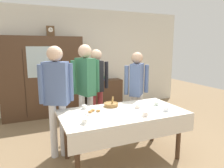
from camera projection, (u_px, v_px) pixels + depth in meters
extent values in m
plane|color=#846B4C|center=(117.00, 152.00, 3.42)|extent=(12.00, 12.00, 0.00)
cube|color=silver|center=(76.00, 60.00, 5.57)|extent=(6.40, 0.10, 2.70)
cylinder|color=#4C3321|center=(77.00, 158.00, 2.55)|extent=(0.07, 0.07, 0.74)
cylinder|color=#4C3321|center=(178.00, 136.00, 3.17)|extent=(0.07, 0.07, 0.74)
cylinder|color=#4C3321|center=(66.00, 136.00, 3.18)|extent=(0.07, 0.07, 0.74)
cylinder|color=#4C3321|center=(153.00, 121.00, 3.79)|extent=(0.07, 0.07, 0.74)
cube|color=silver|center=(123.00, 112.00, 3.10)|extent=(1.86, 0.97, 0.03)
cube|color=silver|center=(139.00, 133.00, 2.69)|extent=(1.86, 0.01, 0.24)
cube|color=#4C3321|center=(43.00, 77.00, 5.02)|extent=(1.91, 0.45, 1.96)
cube|color=silver|center=(43.00, 62.00, 4.74)|extent=(0.69, 0.01, 0.71)
cube|color=black|center=(25.00, 84.00, 4.66)|extent=(0.01, 0.01, 1.57)
cube|color=black|center=(62.00, 82.00, 4.99)|extent=(0.01, 0.01, 1.57)
cube|color=brown|center=(50.00, 31.00, 4.91)|extent=(0.18, 0.10, 0.24)
cylinder|color=white|center=(51.00, 30.00, 4.85)|extent=(0.11, 0.01, 0.11)
cube|color=black|center=(51.00, 29.00, 4.84)|extent=(0.00, 0.00, 0.04)
cube|color=black|center=(52.00, 30.00, 4.85)|extent=(0.05, 0.00, 0.00)
cube|color=#4C3321|center=(104.00, 94.00, 5.79)|extent=(1.00, 0.35, 0.81)
cube|color=#664C7A|center=(104.00, 79.00, 5.72)|extent=(0.16, 0.18, 0.03)
cube|color=#2D5184|center=(104.00, 78.00, 5.71)|extent=(0.16, 0.20, 0.03)
cube|color=#3D754C|center=(104.00, 77.00, 5.70)|extent=(0.14, 0.20, 0.04)
cylinder|color=white|center=(137.00, 108.00, 3.26)|extent=(0.13, 0.13, 0.01)
cylinder|color=white|center=(138.00, 106.00, 3.25)|extent=(0.08, 0.08, 0.05)
torus|color=white|center=(140.00, 106.00, 3.27)|extent=(0.04, 0.01, 0.04)
cylinder|color=white|center=(85.00, 123.00, 2.61)|extent=(0.13, 0.13, 0.01)
cylinder|color=white|center=(85.00, 121.00, 2.60)|extent=(0.08, 0.08, 0.05)
torus|color=white|center=(87.00, 120.00, 2.62)|extent=(0.04, 0.01, 0.04)
cylinder|color=#47230F|center=(85.00, 119.00, 2.60)|extent=(0.06, 0.06, 0.01)
cylinder|color=white|center=(84.00, 109.00, 3.21)|extent=(0.13, 0.13, 0.01)
cylinder|color=white|center=(84.00, 107.00, 3.21)|extent=(0.08, 0.08, 0.05)
torus|color=white|center=(87.00, 106.00, 3.22)|extent=(0.04, 0.01, 0.04)
cylinder|color=#47230F|center=(84.00, 105.00, 3.20)|extent=(0.06, 0.06, 0.01)
cylinder|color=silver|center=(156.00, 105.00, 3.41)|extent=(0.13, 0.13, 0.01)
cylinder|color=silver|center=(156.00, 103.00, 3.40)|extent=(0.08, 0.08, 0.05)
torus|color=silver|center=(158.00, 103.00, 3.42)|extent=(0.04, 0.01, 0.04)
cylinder|color=#47230F|center=(156.00, 102.00, 3.40)|extent=(0.06, 0.06, 0.01)
cylinder|color=white|center=(166.00, 111.00, 3.11)|extent=(0.13, 0.13, 0.01)
cylinder|color=white|center=(166.00, 109.00, 3.10)|extent=(0.08, 0.08, 0.05)
torus|color=white|center=(168.00, 108.00, 3.12)|extent=(0.04, 0.01, 0.04)
cylinder|color=white|center=(145.00, 116.00, 2.88)|extent=(0.13, 0.13, 0.01)
cylinder|color=white|center=(145.00, 114.00, 2.88)|extent=(0.08, 0.08, 0.05)
torus|color=white|center=(148.00, 113.00, 2.89)|extent=(0.04, 0.01, 0.04)
cylinder|color=#9E7542|center=(111.00, 105.00, 3.35)|extent=(0.22, 0.22, 0.05)
torus|color=#9E7542|center=(111.00, 103.00, 3.35)|extent=(0.24, 0.24, 0.02)
cylinder|color=tan|center=(113.00, 100.00, 3.33)|extent=(0.03, 0.02, 0.12)
cylinder|color=tan|center=(113.00, 100.00, 3.35)|extent=(0.03, 0.02, 0.12)
cylinder|color=tan|center=(112.00, 100.00, 3.36)|extent=(0.04, 0.03, 0.12)
cylinder|color=white|center=(94.00, 113.00, 3.01)|extent=(0.28, 0.28, 0.01)
ellipsoid|color=#BC7F3D|center=(98.00, 111.00, 3.03)|extent=(0.07, 0.05, 0.04)
ellipsoid|color=#BC7F3D|center=(93.00, 110.00, 3.06)|extent=(0.07, 0.05, 0.04)
ellipsoid|color=#BC7F3D|center=(90.00, 112.00, 2.99)|extent=(0.07, 0.05, 0.04)
cube|color=silver|center=(99.00, 121.00, 2.69)|extent=(0.10, 0.01, 0.00)
ellipsoid|color=silver|center=(103.00, 121.00, 2.71)|extent=(0.03, 0.02, 0.01)
cube|color=silver|center=(155.00, 101.00, 3.64)|extent=(0.10, 0.01, 0.00)
ellipsoid|color=silver|center=(158.00, 101.00, 3.67)|extent=(0.03, 0.02, 0.01)
cube|color=silver|center=(124.00, 112.00, 3.05)|extent=(0.10, 0.01, 0.00)
ellipsoid|color=silver|center=(127.00, 112.00, 3.07)|extent=(0.03, 0.02, 0.01)
cylinder|color=silver|center=(82.00, 118.00, 3.76)|extent=(0.11, 0.11, 0.87)
cylinder|color=silver|center=(90.00, 117.00, 3.82)|extent=(0.11, 0.11, 0.87)
cube|color=#33704C|center=(85.00, 77.00, 3.65)|extent=(0.32, 0.41, 0.65)
sphere|color=#DBB293|center=(85.00, 51.00, 3.57)|extent=(0.24, 0.24, 0.24)
cylinder|color=#33704C|center=(73.00, 77.00, 3.57)|extent=(0.08, 0.08, 0.59)
cylinder|color=#33704C|center=(97.00, 76.00, 3.74)|extent=(0.08, 0.08, 0.59)
cylinder|color=silver|center=(133.00, 115.00, 4.04)|extent=(0.11, 0.11, 0.80)
cylinder|color=silver|center=(139.00, 114.00, 4.10)|extent=(0.11, 0.11, 0.80)
cube|color=slate|center=(137.00, 79.00, 3.94)|extent=(0.39, 0.40, 0.60)
sphere|color=tan|center=(137.00, 58.00, 3.86)|extent=(0.22, 0.22, 0.22)
cylinder|color=slate|center=(126.00, 80.00, 3.85)|extent=(0.08, 0.08, 0.54)
cylinder|color=slate|center=(146.00, 79.00, 4.02)|extent=(0.08, 0.08, 0.54)
cylinder|color=silver|center=(54.00, 131.00, 3.21)|extent=(0.11, 0.11, 0.86)
cylinder|color=silver|center=(63.00, 130.00, 3.27)|extent=(0.11, 0.11, 0.86)
cube|color=slate|center=(56.00, 83.00, 3.10)|extent=(0.41, 0.35, 0.65)
sphere|color=#DBB293|center=(55.00, 54.00, 3.02)|extent=(0.23, 0.23, 0.23)
cylinder|color=slate|center=(41.00, 84.00, 3.02)|extent=(0.08, 0.08, 0.58)
cylinder|color=slate|center=(71.00, 82.00, 3.19)|extent=(0.08, 0.08, 0.58)
cylinder|color=#933338|center=(94.00, 110.00, 4.33)|extent=(0.11, 0.11, 0.83)
cylinder|color=#933338|center=(100.00, 109.00, 4.39)|extent=(0.11, 0.11, 0.83)
cube|color=#232328|center=(96.00, 76.00, 4.23)|extent=(0.21, 0.37, 0.62)
sphere|color=#DBB293|center=(96.00, 55.00, 4.16)|extent=(0.22, 0.22, 0.22)
cylinder|color=#232328|center=(86.00, 76.00, 4.15)|extent=(0.08, 0.08, 0.56)
cylinder|color=#232328|center=(106.00, 75.00, 4.32)|extent=(0.08, 0.08, 0.56)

